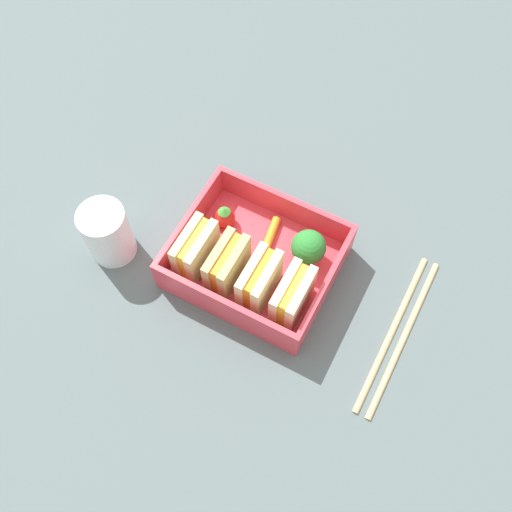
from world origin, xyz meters
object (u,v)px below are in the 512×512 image
Objects in this scene: broccoli_floret at (309,247)px; sandwich_left at (292,296)px; sandwich_center_left at (259,280)px; carrot_stick_far_left at (271,237)px; drinking_glass at (108,233)px; sandwich_center_right at (196,249)px; sandwich_center at (227,264)px; strawberry_far_left at (225,217)px; chopstick_pair at (400,330)px.

sandwich_left is at bearing 99.64° from broccoli_floret.
carrot_stick_far_left is at bearing -74.30° from sandwich_center_left.
sandwich_center_right is at bearing -164.60° from drinking_glass.
drinking_glass is (13.66, 2.69, -0.27)cm from sandwich_center.
sandwich_center_right is 10.12cm from drinking_glass.
sandwich_center_right is at bearing 0.00° from sandwich_left.
carrot_stick_far_left is (4.68, -0.38, -2.11)cm from broccoli_floret.
drinking_glass is (21.46, 2.69, -0.27)cm from sandwich_left.
strawberry_far_left is at bearing -26.76° from sandwich_left.
carrot_stick_far_left reaches higher than chopstick_pair.
broccoli_floret reaches higher than strawberry_far_left.
sandwich_center is at bearing 41.66° from broccoli_floret.
sandwich_center_left is at bearing 64.50° from broccoli_floret.
chopstick_pair is 2.69× the size of drinking_glass.
drinking_glass is (9.76, 2.69, -0.27)cm from sandwich_center_right.
sandwich_center_left is at bearing 105.70° from carrot_stick_far_left.
chopstick_pair is at bearing -163.51° from sandwich_left.
sandwich_center_left is 1.21× the size of carrot_stick_far_left.
broccoli_floret is 13.26cm from chopstick_pair.
broccoli_floret is 0.63× the size of drinking_glass.
sandwich_center_right reaches higher than carrot_stick_far_left.
sandwich_center_left reaches higher than carrot_stick_far_left.
strawberry_far_left is 23.15cm from chopstick_pair.
sandwich_center_left is 0.30× the size of chopstick_pair.
chopstick_pair is at bearing -169.53° from drinking_glass.
chopstick_pair is at bearing -167.54° from sandwich_center_left.
chopstick_pair is (-23.20, -3.40, -3.60)cm from sandwich_center_right.
sandwich_center_left is 16.18cm from chopstick_pair.
broccoli_floret is at bearing -80.36° from sandwich_left.
sandwich_left is at bearing 131.67° from carrot_stick_far_left.
strawberry_far_left is (5.72, 0.65, 0.83)cm from carrot_stick_far_left.
drinking_glass is at bearing 23.10° from broccoli_floret.
strawberry_far_left is (10.40, 0.27, -1.28)cm from broccoli_floret.
sandwich_left is 1.00× the size of sandwich_center_right.
sandwich_center_right is 12.26cm from broccoli_floret.
carrot_stick_far_left is (-6.00, -6.41, -2.24)cm from sandwich_center_right.
chopstick_pair is (-12.53, 2.63, -3.47)cm from broccoli_floret.
sandwich_center_right reaches higher than broccoli_floret.
drinking_glass reaches higher than sandwich_center_right.
sandwich_center_left is 0.79× the size of drinking_glass.
strawberry_far_left is at bearing -92.74° from sandwich_center_right.
strawberry_far_left reaches higher than chopstick_pair.
sandwich_center_left is 7.80cm from sandwich_center_right.
sandwich_center is 3.90cm from sandwich_center_right.
drinking_glass is at bearing 10.47° from chopstick_pair.
sandwich_center is at bearing 0.00° from sandwich_center_left.
carrot_stick_far_left is 0.66× the size of drinking_glass.
strawberry_far_left is 0.41× the size of drinking_glass.
sandwich_left is 8.87cm from carrot_stick_far_left.
sandwich_center_right reaches higher than strawberry_far_left.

